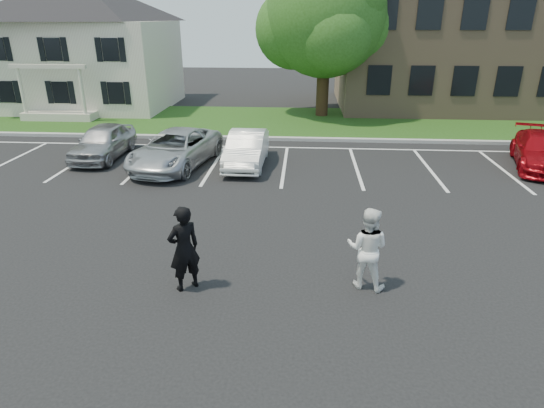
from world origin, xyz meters
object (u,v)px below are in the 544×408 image
object	(u,v)px
office_building	(519,39)
car_white_sedan	(247,149)
house	(86,45)
car_red_compact	(542,151)
man_black_suit	(184,249)
car_silver_west	(103,142)
tree	(327,19)
car_silver_minivan	(176,149)
man_white_shirt	(367,248)

from	to	relation	value
office_building	car_white_sedan	xyz separation A→B (m)	(-15.49, -14.02, -3.50)
house	car_red_compact	size ratio (longest dim) A/B	2.28
man_black_suit	car_silver_west	bearing A→B (deg)	-98.09
man_black_suit	car_silver_west	distance (m)	11.10
tree	car_white_sedan	xyz separation A→B (m)	(-3.32, -9.90, -4.69)
house	office_building	world-z (taller)	office_building
tree	car_silver_minivan	distance (m)	12.74
man_white_shirt	car_silver_minivan	bearing A→B (deg)	-34.26
tree	man_white_shirt	world-z (taller)	tree
house	tree	distance (m)	15.05
car_silver_minivan	house	bearing A→B (deg)	136.44
car_silver_minivan	office_building	bearing A→B (deg)	49.07
man_white_shirt	car_white_sedan	bearing A→B (deg)	-49.02
house	car_silver_west	size ratio (longest dim) A/B	2.55
man_black_suit	house	bearing A→B (deg)	-101.16
man_black_suit	car_red_compact	size ratio (longest dim) A/B	0.42
man_white_shirt	car_white_sedan	distance (m)	9.21
car_white_sedan	car_red_compact	size ratio (longest dim) A/B	0.89
car_red_compact	car_silver_minivan	bearing A→B (deg)	-160.37
man_black_suit	man_white_shirt	bearing A→B (deg)	145.73
house	car_red_compact	distance (m)	25.80
office_building	man_white_shirt	xyz separation A→B (m)	(-11.88, -22.49, -3.24)
car_silver_west	car_red_compact	world-z (taller)	car_silver_west
man_black_suit	man_white_shirt	xyz separation A→B (m)	(3.84, 0.36, -0.04)
man_black_suit	car_silver_minivan	distance (m)	8.91
office_building	car_white_sedan	world-z (taller)	office_building
car_white_sedan	man_black_suit	bearing A→B (deg)	-90.71
car_silver_west	car_silver_minivan	distance (m)	3.41
house	office_building	distance (m)	27.08
man_white_shirt	car_silver_minivan	xyz separation A→B (m)	(-6.36, 8.18, -0.23)
car_red_compact	man_black_suit	bearing A→B (deg)	-124.85
tree	car_silver_minivan	size ratio (longest dim) A/B	1.77
house	car_silver_minivan	distance (m)	15.42
man_white_shirt	car_red_compact	size ratio (longest dim) A/B	0.40
man_white_shirt	car_silver_minivan	distance (m)	10.36
man_white_shirt	car_white_sedan	size ratio (longest dim) A/B	0.46
man_white_shirt	car_red_compact	bearing A→B (deg)	-112.87
office_building	tree	size ratio (longest dim) A/B	2.55
office_building	car_white_sedan	distance (m)	21.18
tree	man_black_suit	world-z (taller)	tree
house	tree	size ratio (longest dim) A/B	1.17
house	tree	xyz separation A→B (m)	(14.83, -2.10, 1.52)
man_white_shirt	car_red_compact	distance (m)	11.91
house	car_silver_west	bearing A→B (deg)	-64.25
office_building	car_silver_minivan	size ratio (longest dim) A/B	4.52
car_silver_west	house	bearing A→B (deg)	116.24
car_white_sedan	car_silver_west	bearing A→B (deg)	174.86
house	man_black_suit	xyz separation A→B (m)	(11.29, -20.83, -2.88)
man_white_shirt	car_silver_minivan	world-z (taller)	man_white_shirt
office_building	man_black_suit	bearing A→B (deg)	-124.51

